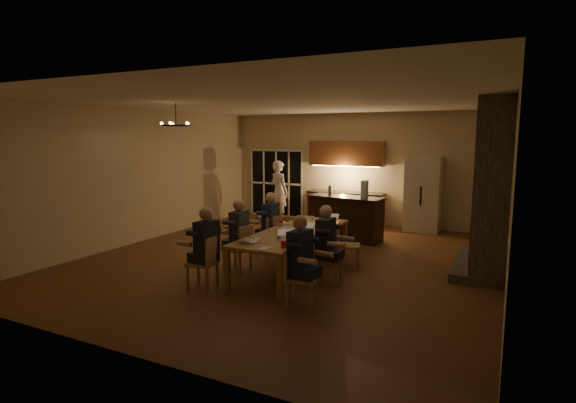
{
  "coord_description": "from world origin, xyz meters",
  "views": [
    {
      "loc": [
        3.97,
        -8.08,
        2.53
      ],
      "look_at": [
        -0.21,
        0.3,
        1.17
      ],
      "focal_mm": 28.0,
      "sensor_mm": 36.0,
      "label": 1
    }
  ],
  "objects_px": {
    "person_right_mid": "(326,245)",
    "redcup_near": "(283,244)",
    "laptop_c": "(286,224)",
    "redcup_mid": "(281,223)",
    "bar_island": "(345,218)",
    "can_cola": "(313,216)",
    "dining_table": "(294,251)",
    "standing_person": "(279,192)",
    "laptop_b": "(287,234)",
    "laptop_a": "(249,235)",
    "chair_right_mid": "(329,258)",
    "laptop_f": "(330,218)",
    "can_silver": "(278,235)",
    "chair_left_far": "(267,236)",
    "chandelier": "(176,125)",
    "laptop_e": "(308,216)",
    "mug_mid": "(309,224)",
    "person_left_near": "(207,248)",
    "person_right_near": "(300,260)",
    "chair_left_mid": "(237,248)",
    "can_right": "(319,227)",
    "mug_front": "(280,232)",
    "chair_left_near": "(202,262)",
    "person_left_far": "(271,225)",
    "chair_right_near": "(302,277)",
    "refrigerator": "(423,194)",
    "plate_near": "(299,239)",
    "mug_back": "(296,220)",
    "plate_far": "(328,225)",
    "plate_left": "(254,239)",
    "bar_bottle": "(330,190)",
    "chair_right_far": "(348,245)",
    "person_left_mid": "(239,235)",
    "laptop_d": "(304,227)"
  },
  "relations": [
    {
      "from": "chair_left_mid",
      "to": "chair_right_mid",
      "type": "distance_m",
      "value": 1.8
    },
    {
      "from": "laptop_e",
      "to": "mug_mid",
      "type": "height_order",
      "value": "laptop_e"
    },
    {
      "from": "chair_left_far",
      "to": "redcup_near",
      "type": "distance_m",
      "value": 2.29
    },
    {
      "from": "chair_left_near",
      "to": "chair_right_far",
      "type": "height_order",
      "value": "same"
    },
    {
      "from": "person_right_near",
      "to": "redcup_near",
      "type": "distance_m",
      "value": 0.6
    },
    {
      "from": "refrigerator",
      "to": "person_left_mid",
      "type": "height_order",
      "value": "refrigerator"
    },
    {
      "from": "chair_left_far",
      "to": "chandelier",
      "type": "xyz_separation_m",
      "value": [
        -1.58,
        -0.91,
        2.31
      ]
    },
    {
      "from": "laptop_b",
      "to": "mug_back",
      "type": "distance_m",
      "value": 1.74
    },
    {
      "from": "chair_left_near",
      "to": "chair_right_near",
      "type": "height_order",
      "value": "same"
    },
    {
      "from": "person_right_near",
      "to": "chair_left_mid",
      "type": "bearing_deg",
      "value": 67.05
    },
    {
      "from": "person_left_mid",
      "to": "plate_left",
      "type": "bearing_deg",
      "value": 49.59
    },
    {
      "from": "refrigerator",
      "to": "laptop_d",
      "type": "height_order",
      "value": "refrigerator"
    },
    {
      "from": "plate_left",
      "to": "bar_bottle",
      "type": "height_order",
      "value": "bar_bottle"
    },
    {
      "from": "chair_right_near",
      "to": "plate_near",
      "type": "bearing_deg",
      "value": 16.21
    },
    {
      "from": "bar_bottle",
      "to": "laptop_a",
      "type": "bearing_deg",
      "value": -88.42
    },
    {
      "from": "person_left_near",
      "to": "plate_left",
      "type": "height_order",
      "value": "person_left_near"
    },
    {
      "from": "chair_left_near",
      "to": "chair_left_far",
      "type": "bearing_deg",
      "value": 171.68
    },
    {
      "from": "person_left_far",
      "to": "laptop_c",
      "type": "relative_size",
      "value": 4.31
    },
    {
      "from": "chair_left_mid",
      "to": "redcup_near",
      "type": "xyz_separation_m",
      "value": [
        1.32,
        -0.67,
        0.37
      ]
    },
    {
      "from": "laptop_e",
      "to": "person_left_far",
      "type": "bearing_deg",
      "value": 16.7
    },
    {
      "from": "person_right_mid",
      "to": "can_silver",
      "type": "height_order",
      "value": "person_right_mid"
    },
    {
      "from": "laptop_c",
      "to": "person_right_near",
      "type": "bearing_deg",
      "value": 129.6
    },
    {
      "from": "standing_person",
      "to": "can_right",
      "type": "xyz_separation_m",
      "value": [
        2.8,
        -3.69,
        -0.11
      ]
    },
    {
      "from": "refrigerator",
      "to": "chair_right_near",
      "type": "distance_m",
      "value": 6.42
    },
    {
      "from": "chair_right_near",
      "to": "chandelier",
      "type": "xyz_separation_m",
      "value": [
        -3.42,
        1.33,
        2.31
      ]
    },
    {
      "from": "chair_right_mid",
      "to": "redcup_mid",
      "type": "xyz_separation_m",
      "value": [
        -1.33,
        0.79,
        0.37
      ]
    },
    {
      "from": "plate_near",
      "to": "plate_far",
      "type": "relative_size",
      "value": 1.0
    },
    {
      "from": "laptop_e",
      "to": "redcup_near",
      "type": "bearing_deg",
      "value": 88.71
    },
    {
      "from": "laptop_a",
      "to": "plate_far",
      "type": "relative_size",
      "value": 1.44
    },
    {
      "from": "chair_right_mid",
      "to": "redcup_near",
      "type": "relative_size",
      "value": 7.42
    },
    {
      "from": "person_left_far",
      "to": "mug_front",
      "type": "height_order",
      "value": "person_left_far"
    },
    {
      "from": "chair_right_mid",
      "to": "redcup_mid",
      "type": "bearing_deg",
      "value": 53.8
    },
    {
      "from": "person_right_mid",
      "to": "redcup_near",
      "type": "bearing_deg",
      "value": 147.66
    },
    {
      "from": "standing_person",
      "to": "chair_right_mid",
      "type": "bearing_deg",
      "value": 150.66
    },
    {
      "from": "laptop_b",
      "to": "laptop_f",
      "type": "distance_m",
      "value": 1.85
    },
    {
      "from": "dining_table",
      "to": "laptop_c",
      "type": "bearing_deg",
      "value": 160.09
    },
    {
      "from": "person_left_near",
      "to": "can_silver",
      "type": "xyz_separation_m",
      "value": [
        0.85,
        0.95,
        0.12
      ]
    },
    {
      "from": "person_right_mid",
      "to": "laptop_c",
      "type": "bearing_deg",
      "value": 60.4
    },
    {
      "from": "bar_island",
      "to": "can_cola",
      "type": "relative_size",
      "value": 15.75
    },
    {
      "from": "chair_left_far",
      "to": "bar_bottle",
      "type": "xyz_separation_m",
      "value": [
        0.5,
        2.31,
        0.76
      ]
    },
    {
      "from": "plate_far",
      "to": "mug_mid",
      "type": "bearing_deg",
      "value": -141.02
    },
    {
      "from": "laptop_c",
      "to": "redcup_mid",
      "type": "xyz_separation_m",
      "value": [
        -0.25,
        0.27,
        -0.05
      ]
    },
    {
      "from": "bar_bottle",
      "to": "bar_island",
      "type": "bearing_deg",
      "value": -6.75
    },
    {
      "from": "mug_mid",
      "to": "person_left_near",
      "type": "bearing_deg",
      "value": -113.32
    },
    {
      "from": "person_left_near",
      "to": "standing_person",
      "type": "height_order",
      "value": "standing_person"
    },
    {
      "from": "laptop_f",
      "to": "mug_front",
      "type": "distance_m",
      "value": 1.53
    },
    {
      "from": "person_right_mid",
      "to": "redcup_mid",
      "type": "bearing_deg",
      "value": 56.03
    },
    {
      "from": "standing_person",
      "to": "laptop_b",
      "type": "distance_m",
      "value": 5.48
    },
    {
      "from": "plate_near",
      "to": "can_right",
      "type": "bearing_deg",
      "value": 89.23
    },
    {
      "from": "person_right_mid",
      "to": "laptop_a",
      "type": "bearing_deg",
      "value": 117.17
    }
  ]
}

